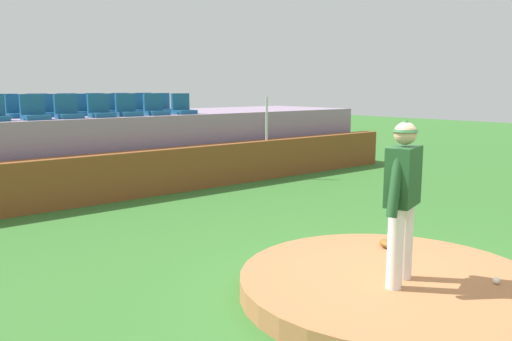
{
  "coord_description": "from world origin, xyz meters",
  "views": [
    {
      "loc": [
        -4.72,
        -3.3,
        2.31
      ],
      "look_at": [
        0.0,
        2.34,
        1.13
      ],
      "focal_mm": 36.64,
      "sensor_mm": 36.0,
      "label": 1
    }
  ],
  "objects": [
    {
      "name": "stadium_chair_17",
      "position": [
        -0.01,
        9.43,
        1.82
      ],
      "size": [
        0.48,
        0.44,
        0.5
      ],
      "rotation": [
        0.0,
        0.0,
        3.14
      ],
      "color": "#18537E",
      "rests_on": "bleacher_platform"
    },
    {
      "name": "stadium_chair_16",
      "position": [
        -0.72,
        9.45,
        1.82
      ],
      "size": [
        0.48,
        0.44,
        0.5
      ],
      "rotation": [
        0.0,
        0.0,
        3.14
      ],
      "color": "#18537E",
      "rests_on": "bleacher_platform"
    },
    {
      "name": "stadium_chair_13",
      "position": [
        2.09,
        8.55,
        1.82
      ],
      "size": [
        0.48,
        0.44,
        0.5
      ],
      "rotation": [
        0.0,
        0.0,
        3.14
      ],
      "color": "#18537E",
      "rests_on": "bleacher_platform"
    },
    {
      "name": "stadium_chair_8",
      "position": [
        -1.4,
        8.56,
        1.82
      ],
      "size": [
        0.48,
        0.44,
        0.5
      ],
      "rotation": [
        0.0,
        0.0,
        3.14
      ],
      "color": "#18537E",
      "rests_on": "bleacher_platform"
    },
    {
      "name": "stadium_chair_18",
      "position": [
        0.69,
        9.44,
        1.82
      ],
      "size": [
        0.48,
        0.44,
        0.5
      ],
      "rotation": [
        0.0,
        0.0,
        3.14
      ],
      "color": "#18537E",
      "rests_on": "bleacher_platform"
    },
    {
      "name": "stadium_chair_11",
      "position": [
        0.73,
        8.59,
        1.82
      ],
      "size": [
        0.48,
        0.44,
        0.5
      ],
      "rotation": [
        0.0,
        0.0,
        3.14
      ],
      "color": "#18537E",
      "rests_on": "bleacher_platform"
    },
    {
      "name": "bleacher_platform",
      "position": [
        0.0,
        8.82,
        0.83
      ],
      "size": [
        15.66,
        3.33,
        1.66
      ],
      "primitive_type": "cube",
      "color": "gray",
      "rests_on": "ground_plane"
    },
    {
      "name": "pitchers_mound",
      "position": [
        0.0,
        0.0,
        0.12
      ],
      "size": [
        3.37,
        3.37,
        0.23
      ],
      "primitive_type": "cylinder",
      "color": "#A96A40",
      "rests_on": "ground_plane"
    },
    {
      "name": "stadium_chair_3",
      "position": [
        0.02,
        7.66,
        1.82
      ],
      "size": [
        0.48,
        0.44,
        0.5
      ],
      "rotation": [
        0.0,
        0.0,
        3.14
      ],
      "color": "#18537E",
      "rests_on": "bleacher_platform"
    },
    {
      "name": "stadium_chair_5",
      "position": [
        1.38,
        7.68,
        1.82
      ],
      "size": [
        0.48,
        0.44,
        0.5
      ],
      "rotation": [
        0.0,
        0.0,
        3.14
      ],
      "color": "#18537E",
      "rests_on": "bleacher_platform"
    },
    {
      "name": "stadium_chair_19",
      "position": [
        1.39,
        9.44,
        1.82
      ],
      "size": [
        0.48,
        0.44,
        0.5
      ],
      "rotation": [
        0.0,
        0.0,
        3.14
      ],
      "color": "#18537E",
      "rests_on": "bleacher_platform"
    },
    {
      "name": "baseball",
      "position": [
        0.66,
        -0.87,
        0.27
      ],
      "size": [
        0.07,
        0.07,
        0.07
      ],
      "primitive_type": "sphere",
      "color": "white",
      "rests_on": "pitchers_mound"
    },
    {
      "name": "stadium_chair_20",
      "position": [
        2.07,
        9.46,
        1.82
      ],
      "size": [
        0.48,
        0.44,
        0.5
      ],
      "rotation": [
        0.0,
        0.0,
        3.14
      ],
      "color": "#18537E",
      "rests_on": "bleacher_platform"
    },
    {
      "name": "pitcher",
      "position": [
        -0.12,
        -0.19,
        1.25
      ],
      "size": [
        0.79,
        0.39,
        1.75
      ],
      "rotation": [
        0.0,
        0.0,
        0.31
      ],
      "color": "white",
      "rests_on": "pitchers_mound"
    },
    {
      "name": "stadium_chair_4",
      "position": [
        0.68,
        7.68,
        1.82
      ],
      "size": [
        0.48,
        0.44,
        0.5
      ],
      "rotation": [
        0.0,
        0.0,
        3.14
      ],
      "color": "#18537E",
      "rests_on": "bleacher_platform"
    },
    {
      "name": "stadium_chair_9",
      "position": [
        -0.72,
        8.56,
        1.82
      ],
      "size": [
        0.48,
        0.44,
        0.5
      ],
      "rotation": [
        0.0,
        0.0,
        3.14
      ],
      "color": "#18537E",
      "rests_on": "bleacher_platform"
    },
    {
      "name": "fence_post_right",
      "position": [
        3.99,
        6.69,
        1.53
      ],
      "size": [
        0.06,
        0.06,
        1.1
      ],
      "primitive_type": "cylinder",
      "color": "silver",
      "rests_on": "brick_barrier"
    },
    {
      "name": "stadium_chair_12",
      "position": [
        1.42,
        8.56,
        1.82
      ],
      "size": [
        0.48,
        0.44,
        0.5
      ],
      "rotation": [
        0.0,
        0.0,
        3.14
      ],
      "color": "#18537E",
      "rests_on": "bleacher_platform"
    },
    {
      "name": "stadium_chair_6",
      "position": [
        2.12,
        7.67,
        1.82
      ],
      "size": [
        0.48,
        0.44,
        0.5
      ],
      "rotation": [
        0.0,
        0.0,
        3.14
      ],
      "color": "#18537E",
      "rests_on": "bleacher_platform"
    },
    {
      "name": "brick_barrier",
      "position": [
        0.0,
        6.69,
        0.49
      ],
      "size": [
        16.48,
        0.4,
        0.98
      ],
      "primitive_type": "cube",
      "color": "brown",
      "rests_on": "ground_plane"
    },
    {
      "name": "ground_plane",
      "position": [
        0.0,
        0.0,
        0.0
      ],
      "size": [
        60.0,
        60.0,
        0.0
      ],
      "primitive_type": "plane",
      "color": "#346C2A"
    },
    {
      "name": "fielding_glove",
      "position": [
        0.83,
        0.64,
        0.29
      ],
      "size": [
        0.31,
        0.36,
        0.11
      ],
      "primitive_type": "ellipsoid",
      "rotation": [
        0.0,
        0.0,
        1.14
      ],
      "color": "brown",
      "rests_on": "pitchers_mound"
    },
    {
      "name": "stadium_chair_10",
      "position": [
        -0.03,
        8.57,
        1.82
      ],
      "size": [
        0.48,
        0.44,
        0.5
      ],
      "rotation": [
        0.0,
        0.0,
        3.14
      ],
      "color": "#18537E",
      "rests_on": "bleacher_platform"
    },
    {
      "name": "stadium_chair_15",
      "position": [
        -1.38,
        9.46,
        1.82
      ],
      "size": [
        0.48,
        0.44,
        0.5
      ],
      "rotation": [
        0.0,
        0.0,
        3.14
      ],
      "color": "#18537E",
      "rests_on": "bleacher_platform"
    },
    {
      "name": "stadium_chair_2",
      "position": [
        -0.69,
        7.66,
        1.82
      ],
      "size": [
        0.48,
        0.44,
        0.5
      ],
      "rotation": [
        0.0,
        0.0,
        3.14
      ],
      "color": "#18537E",
      "rests_on": "bleacher_platform"
    },
    {
      "name": "stadium_chair_1",
      "position": [
        -1.37,
        7.65,
        1.82
      ],
      "size": [
        0.48,
        0.44,
        0.5
      ],
      "rotation": [
        0.0,
        0.0,
        3.14
      ],
      "color": "#18537E",
      "rests_on": "bleacher_platform"
    }
  ]
}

